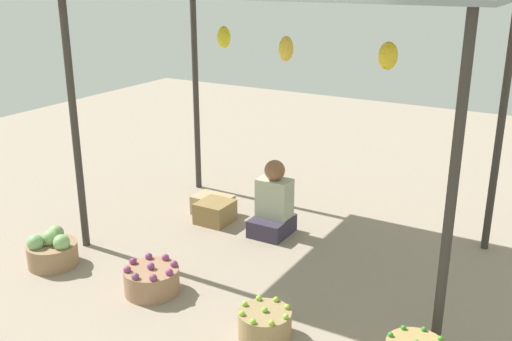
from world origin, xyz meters
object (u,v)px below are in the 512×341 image
basket_purple_onions (152,280)px  basket_limes (265,324)px  vendor_person (273,206)px  wooden_crate_near_vendor (213,205)px  basket_cabbages (52,251)px  wooden_crate_stacked_rear (215,212)px

basket_purple_onions → basket_limes: size_ratio=1.17×
vendor_person → basket_limes: size_ratio=1.97×
vendor_person → wooden_crate_near_vendor: vendor_person is taller
basket_cabbages → basket_purple_onions: (1.10, 0.08, -0.03)m
basket_cabbages → basket_limes: (2.24, -0.01, -0.03)m
wooden_crate_near_vendor → basket_cabbages: bearing=-108.9°
vendor_person → basket_cabbages: 2.16m
wooden_crate_near_vendor → wooden_crate_stacked_rear: 0.23m
basket_purple_onions → wooden_crate_stacked_rear: (-0.36, 1.48, 0.00)m
basket_limes → wooden_crate_near_vendor: 2.40m
vendor_person → basket_purple_onions: bearing=-101.4°
basket_purple_onions → vendor_person: bearing=78.6°
basket_cabbages → wooden_crate_near_vendor: 1.84m
vendor_person → basket_purple_onions: (-0.31, -1.55, -0.18)m
basket_cabbages → wooden_crate_stacked_rear: basket_cabbages is taller
basket_limes → wooden_crate_stacked_rear: bearing=133.6°
basket_limes → wooden_crate_stacked_rear: size_ratio=1.10×
basket_limes → wooden_crate_near_vendor: bearing=133.2°
vendor_person → basket_limes: (0.82, -1.64, -0.19)m
basket_cabbages → basket_limes: bearing=-0.3°
basket_purple_onions → wooden_crate_near_vendor: 1.74m
vendor_person → wooden_crate_stacked_rear: (-0.67, -0.07, -0.18)m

